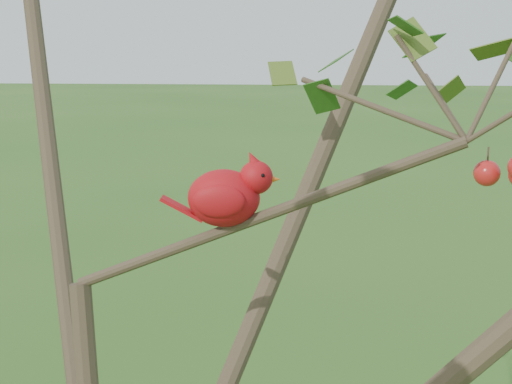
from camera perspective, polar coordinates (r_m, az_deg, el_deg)
crabapple_tree at (r=1.04m, az=-12.60°, el=-0.58°), size 2.35×2.05×2.95m
cardinal at (r=1.10m, az=-2.27°, el=-0.25°), size 0.19×0.10×0.13m
distant_trees at (r=22.39m, az=-2.56°, el=9.50°), size 44.16×13.68×3.19m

